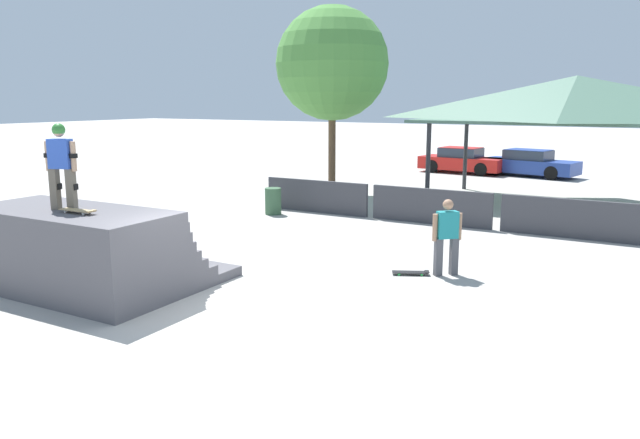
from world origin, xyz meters
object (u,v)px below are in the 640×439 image
Objects in this scene: tree_beside_pavilion at (332,64)px; trash_bin at (273,201)px; skateboard_on_ground at (412,272)px; skater_on_deck at (61,161)px; bystander_walking at (447,233)px; parked_car_red at (462,161)px; skateboard_on_deck at (79,210)px; parked_car_blue at (530,164)px.

tree_beside_pavilion reaches higher than trash_bin.
trash_bin reaches higher than skateboard_on_ground.
skater_on_deck is 7.71m from bystander_walking.
bystander_walking is 12.00m from tree_beside_pavilion.
parked_car_red is at bearing 70.40° from skater_on_deck.
skateboard_on_ground is (5.28, 4.35, -2.48)m from skater_on_deck.
skateboard_on_deck is 23.60m from parked_car_blue.
skater_on_deck is 2.07× the size of skateboard_on_deck.
parked_car_red is at bearing -116.12° from bystander_walking.
skateboard_on_deck reaches higher than bystander_walking.
parked_car_blue is (3.87, 23.20, -1.93)m from skater_on_deck.
skateboard_on_ground is 7.86m from trash_bin.
skateboard_on_deck reaches higher than skateboard_on_ground.
trash_bin is at bearing -72.07° from bystander_walking.
tree_beside_pavilion is at bearing 101.61° from skateboard_on_ground.
skateboard_on_deck is (0.57, -0.15, -0.87)m from skater_on_deck.
trash_bin is at bearing -97.81° from parked_car_blue.
skater_on_deck reaches higher than parked_car_red.
skateboard_on_ground is at bearing -74.16° from parked_car_blue.
skateboard_on_deck is at bearing -78.79° from trash_bin.
skater_on_deck is 23.60m from parked_car_blue.
bystander_walking is 0.35× the size of parked_car_blue.
bystander_walking is 8.21m from trash_bin.
skater_on_deck is 2.05× the size of skateboard_on_ground.
parked_car_blue is (3.22, 0.25, 0.00)m from parked_car_red.
tree_beside_pavilion is 6.35m from trash_bin.
parked_car_blue is (-1.41, 18.85, 0.54)m from skateboard_on_ground.
bystander_walking is 2.07× the size of skateboard_on_ground.
skateboard_on_deck is 0.48× the size of bystander_walking.
skateboard_on_ground is 0.18× the size of parked_car_red.
skateboard_on_ground is at bearing 42.33° from skateboard_on_deck.
parked_car_red is 0.93× the size of parked_car_blue.
skater_on_deck is 1.05m from skateboard_on_deck.
skateboard_on_deck reaches higher than parked_car_red.
tree_beside_pavilion is at bearing 97.42° from skateboard_on_deck.
skateboard_on_deck is 0.11× the size of tree_beside_pavilion.
trash_bin is at bearing 79.82° from skater_on_deck.
trash_bin is at bearing 99.91° from skateboard_on_deck.
skater_on_deck is at bearing -83.59° from tree_beside_pavilion.
tree_beside_pavilion is 1.53× the size of parked_car_blue.
parked_car_red is at bearing 82.56° from trash_bin.
skater_on_deck is 13.54m from tree_beside_pavilion.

